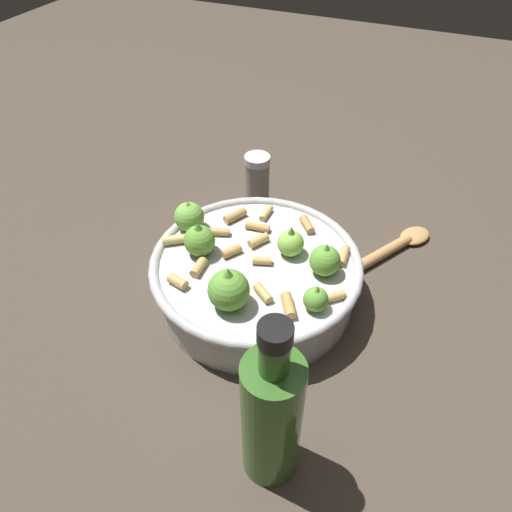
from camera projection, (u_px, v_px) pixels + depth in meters
name	position (u px, v px, depth m)	size (l,w,h in m)	color
ground_plane	(256.00, 294.00, 0.63)	(2.40, 2.40, 0.00)	#42382D
cooking_pan	(255.00, 274.00, 0.60)	(0.27, 0.27, 0.12)	#B7B7BC
pepper_shaker	(257.00, 181.00, 0.75)	(0.04, 0.04, 0.09)	gray
olive_oil_bottle	(272.00, 416.00, 0.41)	(0.05, 0.05, 0.21)	#336023
wooden_spoon	(385.00, 252.00, 0.68)	(0.19, 0.13, 0.02)	#B2844C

